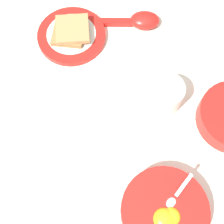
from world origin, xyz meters
TOP-DOWN VIEW (x-y plane):
  - ground_plane at (0.00, 0.00)m, footprint 3.00×3.00m
  - egg_bowl at (-0.08, -0.25)m, footprint 0.18×0.18m
  - toast_plate at (0.07, 0.22)m, footprint 0.18×0.18m
  - toast_sandwich at (0.07, 0.22)m, footprint 0.13×0.12m
  - soup_spoon at (0.23, 0.12)m, footprint 0.14×0.14m
  - drinking_cup at (0.10, -0.08)m, footprint 0.08×0.08m

SIDE VIEW (x-z plane):
  - ground_plane at x=0.00m, z-range 0.00..0.00m
  - toast_plate at x=0.07m, z-range 0.00..0.02m
  - soup_spoon at x=0.23m, z-range 0.00..0.03m
  - egg_bowl at x=-0.08m, z-range -0.01..0.06m
  - toast_sandwich at x=0.07m, z-range 0.02..0.04m
  - drinking_cup at x=0.10m, z-range 0.00..0.08m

